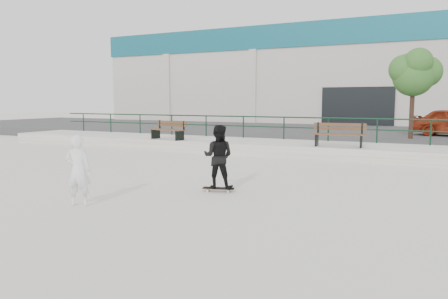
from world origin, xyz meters
The scene contains 11 objects.
ground centered at (0.00, 0.00, 0.00)m, with size 120.00×120.00×0.00m, color silver.
ledge centered at (0.00, 9.50, 0.25)m, with size 30.00×3.00×0.50m, color #AFA9A0.
parking_strip centered at (0.00, 18.00, 0.25)m, with size 60.00×14.00×0.50m, color #3D3D3D.
railing centered at (0.00, 10.80, 1.24)m, with size 28.00×0.06×1.03m.
commercial_building centered at (0.00, 31.99, 4.58)m, with size 44.20×16.33×8.00m.
bench_left centered at (-5.66, 8.46, 0.92)m, with size 1.91×0.90×0.85m.
bench_right centered at (1.88, 8.76, 0.95)m, with size 2.02×0.75×0.91m.
tree centered at (4.14, 13.82, 3.55)m, with size 2.29×2.04×4.07m.
skateboard centered at (0.44, 1.48, 0.07)m, with size 0.80×0.41×0.09m.
standing_skater centered at (0.44, 1.48, 0.88)m, with size 0.76×0.59×1.57m, color black.
seated_skater centered at (-1.59, -1.14, 0.76)m, with size 0.56×0.37×1.53m, color white.
Camera 1 is at (5.29, -8.01, 2.25)m, focal length 35.00 mm.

